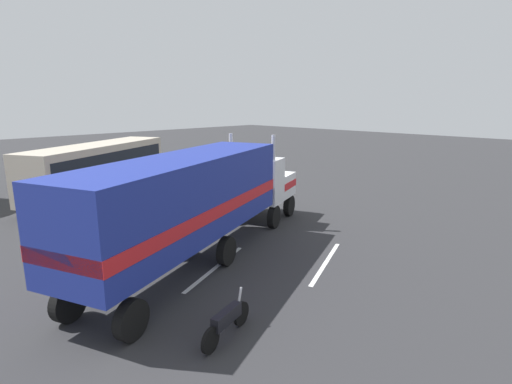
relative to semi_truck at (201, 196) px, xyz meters
The scene contains 7 objects.
ground_plane 6.66m from the semi_truck, 24.02° to the left, with size 120.00×120.00×0.00m, color #2D2D30.
lane_stripe_near 2.71m from the semi_truck, 101.33° to the right, with size 4.40×0.16×0.01m, color silver.
lane_stripe_mid 5.38m from the semi_truck, 50.28° to the right, with size 4.40×0.16×0.01m, color silver.
semi_truck is the anchor object (origin of this frame).
person_bystander 3.21m from the semi_truck, 73.45° to the left, with size 0.39×0.48×1.63m.
parked_bus 12.92m from the semi_truck, 81.49° to the left, with size 10.95×7.29×3.40m.
motorcycle 5.83m from the semi_truck, 121.88° to the right, with size 2.06×0.64×1.12m.
Camera 1 is at (-14.66, -14.15, 6.01)m, focal length 28.02 mm.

